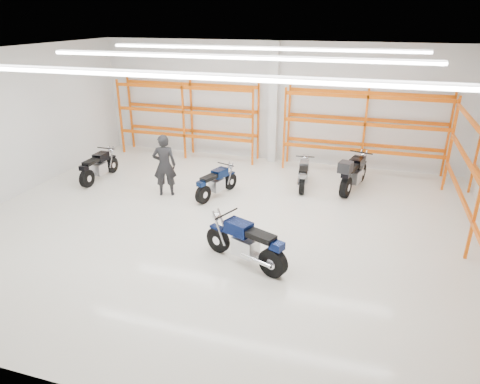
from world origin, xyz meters
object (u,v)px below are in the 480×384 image
(motorcycle_back_b, at_px, (215,184))
(motorcycle_back_c, at_px, (303,175))
(motorcycle_main, at_px, (248,245))
(motorcycle_back_a, at_px, (98,167))
(motorcycle_back_d, at_px, (352,174))
(structural_column, at_px, (274,104))
(standing_man, at_px, (164,165))

(motorcycle_back_b, relative_size, motorcycle_back_c, 1.00)
(motorcycle_back_b, bearing_deg, motorcycle_main, -59.41)
(motorcycle_back_a, height_order, motorcycle_back_d, motorcycle_back_d)
(motorcycle_main, bearing_deg, motorcycle_back_b, 120.59)
(motorcycle_main, distance_m, motorcycle_back_b, 4.11)
(motorcycle_main, height_order, motorcycle_back_c, motorcycle_main)
(structural_column, bearing_deg, motorcycle_back_d, -35.89)
(motorcycle_back_a, xyz_separation_m, motorcycle_back_b, (4.38, -0.16, -0.03))
(motorcycle_back_a, bearing_deg, motorcycle_back_b, -2.12)
(motorcycle_back_c, height_order, structural_column, structural_column)
(standing_man, bearing_deg, motorcycle_back_a, -30.26)
(motorcycle_back_b, xyz_separation_m, standing_man, (-1.58, -0.29, 0.55))
(motorcycle_main, relative_size, standing_man, 1.10)
(motorcycle_back_d, height_order, standing_man, standing_man)
(motorcycle_back_d, bearing_deg, motorcycle_back_c, -174.87)
(motorcycle_main, distance_m, structural_column, 7.90)
(motorcycle_main, bearing_deg, standing_man, 138.50)
(motorcycle_back_a, relative_size, motorcycle_back_b, 1.10)
(structural_column, bearing_deg, motorcycle_back_c, -56.38)
(motorcycle_back_a, relative_size, motorcycle_back_d, 0.87)
(motorcycle_back_d, xyz_separation_m, structural_column, (-3.20, 2.32, 1.66))
(motorcycle_main, height_order, standing_man, standing_man)
(motorcycle_back_c, xyz_separation_m, motorcycle_back_d, (1.57, 0.14, 0.16))
(motorcycle_back_c, bearing_deg, motorcycle_back_a, -168.04)
(motorcycle_main, xyz_separation_m, structural_column, (-1.20, 7.62, 1.72))
(motorcycle_main, bearing_deg, motorcycle_back_d, 69.35)
(motorcycle_back_b, bearing_deg, motorcycle_back_d, 23.36)
(motorcycle_back_a, relative_size, standing_man, 1.04)
(motorcycle_back_b, height_order, motorcycle_back_c, motorcycle_back_b)
(standing_man, xyz_separation_m, structural_column, (2.46, 4.37, 1.26))
(motorcycle_back_c, distance_m, structural_column, 3.47)
(motorcycle_main, distance_m, standing_man, 4.92)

